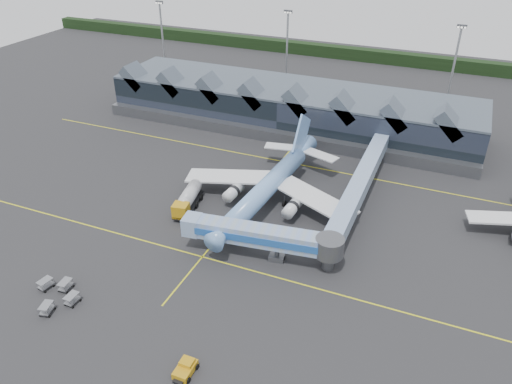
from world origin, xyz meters
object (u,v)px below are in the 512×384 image
at_px(main_airliner, 270,184).
at_px(pushback_tug, 185,368).
at_px(fuel_truck, 188,198).
at_px(jet_bridge, 270,238).

relative_size(main_airliner, pushback_tug, 10.91).
distance_m(main_airliner, fuel_truck, 15.27).
bearing_deg(pushback_tug, main_airliner, 96.50).
distance_m(main_airliner, pushback_tug, 40.78).
distance_m(jet_bridge, fuel_truck, 20.94).
bearing_deg(jet_bridge, fuel_truck, 149.90).
bearing_deg(pushback_tug, jet_bridge, 86.45).
height_order(main_airliner, fuel_truck, main_airliner).
relative_size(jet_bridge, pushback_tug, 7.05).
distance_m(main_airliner, jet_bridge, 17.04).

